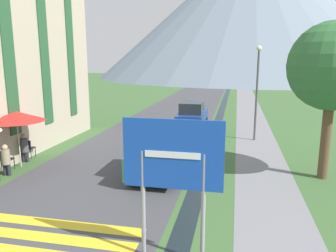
{
  "coord_description": "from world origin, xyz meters",
  "views": [
    {
      "loc": [
        2.42,
        -2.66,
        4.45
      ],
      "look_at": [
        -0.23,
        10.0,
        1.81
      ],
      "focal_mm": 35.0,
      "sensor_mm": 36.0,
      "label": 1
    }
  ],
  "objects_px": {
    "tree_by_path": "(333,67)",
    "parked_car_near": "(160,152)",
    "cafe_chair_middle": "(6,158)",
    "cafe_umbrella_middle_red": "(16,116)",
    "cafe_chair_far_right": "(28,147)",
    "person_seated_far": "(6,158)",
    "road_sign": "(173,167)",
    "parked_car_far": "(192,116)",
    "person_seated_near": "(25,146)",
    "streetlamp": "(257,85)",
    "cafe_chair_far_left": "(19,149)"
  },
  "relations": [
    {
      "from": "cafe_chair_middle",
      "to": "streetlamp",
      "type": "xyz_separation_m",
      "value": [
        10.13,
        7.36,
        2.55
      ]
    },
    {
      "from": "road_sign",
      "to": "cafe_umbrella_middle_red",
      "type": "distance_m",
      "value": 9.07
    },
    {
      "from": "cafe_chair_middle",
      "to": "cafe_chair_far_right",
      "type": "bearing_deg",
      "value": 83.46
    },
    {
      "from": "cafe_chair_far_right",
      "to": "person_seated_far",
      "type": "height_order",
      "value": "person_seated_far"
    },
    {
      "from": "cafe_chair_far_left",
      "to": "road_sign",
      "type": "bearing_deg",
      "value": -62.92
    },
    {
      "from": "cafe_chair_far_right",
      "to": "cafe_chair_middle",
      "type": "bearing_deg",
      "value": -74.82
    },
    {
      "from": "cafe_chair_far_left",
      "to": "parked_car_near",
      "type": "bearing_deg",
      "value": -31.31
    },
    {
      "from": "parked_car_far",
      "to": "person_seated_far",
      "type": "distance_m",
      "value": 11.56
    },
    {
      "from": "road_sign",
      "to": "parked_car_far",
      "type": "xyz_separation_m",
      "value": [
        -1.43,
        13.94,
        -1.28
      ]
    },
    {
      "from": "parked_car_far",
      "to": "cafe_chair_far_right",
      "type": "bearing_deg",
      "value": -130.34
    },
    {
      "from": "streetlamp",
      "to": "tree_by_path",
      "type": "relative_size",
      "value": 0.89
    },
    {
      "from": "parked_car_near",
      "to": "cafe_chair_middle",
      "type": "distance_m",
      "value": 6.29
    },
    {
      "from": "streetlamp",
      "to": "person_seated_far",
      "type": "bearing_deg",
      "value": -141.01
    },
    {
      "from": "cafe_chair_far_left",
      "to": "streetlamp",
      "type": "height_order",
      "value": "streetlamp"
    },
    {
      "from": "streetlamp",
      "to": "tree_by_path",
      "type": "bearing_deg",
      "value": -68.28
    },
    {
      "from": "parked_car_near",
      "to": "streetlamp",
      "type": "xyz_separation_m",
      "value": [
        3.91,
        6.54,
        2.15
      ]
    },
    {
      "from": "cafe_chair_far_right",
      "to": "streetlamp",
      "type": "height_order",
      "value": "streetlamp"
    },
    {
      "from": "parked_car_far",
      "to": "cafe_chair_far_right",
      "type": "distance_m",
      "value": 10.08
    },
    {
      "from": "person_seated_near",
      "to": "cafe_chair_far_right",
      "type": "bearing_deg",
      "value": 111.28
    },
    {
      "from": "person_seated_near",
      "to": "streetlamp",
      "type": "height_order",
      "value": "streetlamp"
    },
    {
      "from": "cafe_chair_middle",
      "to": "person_seated_near",
      "type": "relative_size",
      "value": 0.67
    },
    {
      "from": "cafe_chair_far_left",
      "to": "tree_by_path",
      "type": "height_order",
      "value": "tree_by_path"
    },
    {
      "from": "cafe_chair_far_left",
      "to": "streetlamp",
      "type": "relative_size",
      "value": 0.16
    },
    {
      "from": "parked_car_far",
      "to": "cafe_umbrella_middle_red",
      "type": "xyz_separation_m",
      "value": [
        -6.09,
        -8.87,
        1.25
      ]
    },
    {
      "from": "road_sign",
      "to": "cafe_umbrella_middle_red",
      "type": "bearing_deg",
      "value": 145.94
    },
    {
      "from": "cafe_chair_far_right",
      "to": "person_seated_near",
      "type": "xyz_separation_m",
      "value": [
        0.22,
        -0.56,
        0.19
      ]
    },
    {
      "from": "cafe_chair_far_left",
      "to": "person_seated_near",
      "type": "bearing_deg",
      "value": -44.89
    },
    {
      "from": "parked_car_far",
      "to": "streetlamp",
      "type": "relative_size",
      "value": 0.76
    },
    {
      "from": "tree_by_path",
      "to": "parked_car_far",
      "type": "bearing_deg",
      "value": 128.14
    },
    {
      "from": "road_sign",
      "to": "parked_car_far",
      "type": "distance_m",
      "value": 14.08
    },
    {
      "from": "tree_by_path",
      "to": "cafe_chair_far_right",
      "type": "bearing_deg",
      "value": 179.92
    },
    {
      "from": "parked_car_near",
      "to": "tree_by_path",
      "type": "height_order",
      "value": "tree_by_path"
    },
    {
      "from": "tree_by_path",
      "to": "person_seated_near",
      "type": "bearing_deg",
      "value": -177.47
    },
    {
      "from": "streetlamp",
      "to": "cafe_chair_far_left",
      "type": "bearing_deg",
      "value": -149.89
    },
    {
      "from": "cafe_chair_middle",
      "to": "person_seated_far",
      "type": "xyz_separation_m",
      "value": [
        0.41,
        -0.51,
        0.17
      ]
    },
    {
      "from": "person_seated_far",
      "to": "parked_car_near",
      "type": "bearing_deg",
      "value": 12.89
    },
    {
      "from": "parked_car_near",
      "to": "parked_car_far",
      "type": "relative_size",
      "value": 0.98
    },
    {
      "from": "cafe_chair_far_left",
      "to": "person_seated_near",
      "type": "xyz_separation_m",
      "value": [
        0.37,
        -0.12,
        0.19
      ]
    },
    {
      "from": "cafe_umbrella_middle_red",
      "to": "tree_by_path",
      "type": "distance_m",
      "value": 12.35
    },
    {
      "from": "parked_car_near",
      "to": "cafe_chair_middle",
      "type": "height_order",
      "value": "parked_car_near"
    },
    {
      "from": "cafe_chair_middle",
      "to": "cafe_chair_far_left",
      "type": "bearing_deg",
      "value": 91.98
    },
    {
      "from": "person_seated_far",
      "to": "road_sign",
      "type": "bearing_deg",
      "value": -28.67
    },
    {
      "from": "cafe_umbrella_middle_red",
      "to": "person_seated_far",
      "type": "height_order",
      "value": "cafe_umbrella_middle_red"
    },
    {
      "from": "cafe_chair_middle",
      "to": "cafe_chair_far_left",
      "type": "xyz_separation_m",
      "value": [
        -0.33,
        1.3,
        0.0
      ]
    },
    {
      "from": "tree_by_path",
      "to": "parked_car_near",
      "type": "bearing_deg",
      "value": -171.71
    },
    {
      "from": "cafe_chair_middle",
      "to": "cafe_umbrella_middle_red",
      "type": "relative_size",
      "value": 0.36
    },
    {
      "from": "streetlamp",
      "to": "cafe_chair_far_right",
      "type": "bearing_deg",
      "value": -151.39
    },
    {
      "from": "parked_car_near",
      "to": "cafe_umbrella_middle_red",
      "type": "relative_size",
      "value": 1.64
    },
    {
      "from": "parked_car_far",
      "to": "person_seated_far",
      "type": "height_order",
      "value": "parked_car_far"
    },
    {
      "from": "cafe_chair_middle",
      "to": "streetlamp",
      "type": "relative_size",
      "value": 0.16
    }
  ]
}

